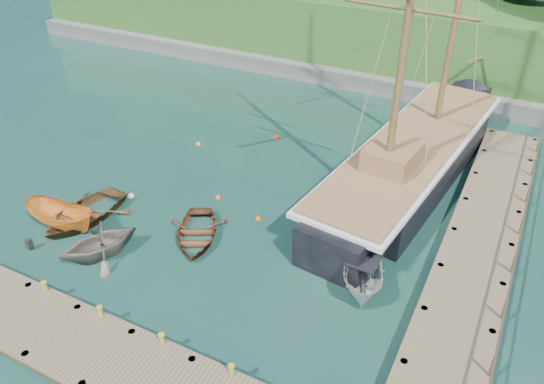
{
  "coord_description": "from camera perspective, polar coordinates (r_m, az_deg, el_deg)",
  "views": [
    {
      "loc": [
        11.75,
        -15.05,
        16.11
      ],
      "look_at": [
        1.9,
        3.92,
        2.0
      ],
      "focal_mm": 35.0,
      "sensor_mm": 36.0,
      "label": 1
    }
  ],
  "objects": [
    {
      "name": "rowboat_1",
      "position": [
        26.17,
        -17.85,
        -6.52
      ],
      "size": [
        4.45,
        4.67,
        1.92
      ],
      "primitive_type": "imported",
      "rotation": [
        0.0,
        0.0,
        -0.47
      ],
      "color": "#6C6258",
      "rests_on": "ground"
    },
    {
      "name": "motorboat_orange",
      "position": [
        28.59,
        -21.45,
        -3.56
      ],
      "size": [
        4.12,
        1.7,
        1.57
      ],
      "primitive_type": "imported",
      "rotation": [
        0.0,
        0.0,
        1.61
      ],
      "color": "orange",
      "rests_on": "ground"
    },
    {
      "name": "rowboat_0",
      "position": [
        28.8,
        -19.47,
        -2.79
      ],
      "size": [
        3.8,
        5.05,
        0.99
      ],
      "primitive_type": "imported",
      "rotation": [
        0.0,
        0.0,
        -0.08
      ],
      "color": "#543A1E",
      "rests_on": "ground"
    },
    {
      "name": "mooring_buoy_0",
      "position": [
        29.87,
        -14.9,
        -0.48
      ],
      "size": [
        0.35,
        0.35,
        0.35
      ],
      "primitive_type": "sphere",
      "color": "silver",
      "rests_on": "ground"
    },
    {
      "name": "bollard_2",
      "position": [
        21.3,
        -11.5,
        -16.65
      ],
      "size": [
        0.26,
        0.26,
        0.45
      ],
      "primitive_type": "cylinder",
      "color": "olive",
      "rests_on": "ground"
    },
    {
      "name": "mooring_buoy_4",
      "position": [
        34.31,
        -7.89,
        5.09
      ],
      "size": [
        0.32,
        0.32,
        0.32
      ],
      "primitive_type": "sphere",
      "color": "orange",
      "rests_on": "ground"
    },
    {
      "name": "ground",
      "position": [
        24.99,
        -8.1,
        -7.13
      ],
      "size": [
        160.0,
        160.0,
        0.0
      ],
      "primitive_type": "plane",
      "color": "#193A2E",
      "rests_on": "ground"
    },
    {
      "name": "cabin_boat_white",
      "position": [
        23.83,
        9.57,
        -9.69
      ],
      "size": [
        3.15,
        4.83,
        1.74
      ],
      "primitive_type": "imported",
      "rotation": [
        0.0,
        0.0,
        0.35
      ],
      "color": "silver",
      "rests_on": "ground"
    },
    {
      "name": "bollard_1",
      "position": [
        22.83,
        -17.65,
        -13.53
      ],
      "size": [
        0.26,
        0.26,
        0.45
      ],
      "primitive_type": "cylinder",
      "color": "olive",
      "rests_on": "ground"
    },
    {
      "name": "rowboat_2",
      "position": [
        26.17,
        -8.14,
        -4.97
      ],
      "size": [
        4.47,
        4.96,
        0.84
      ],
      "primitive_type": "imported",
      "rotation": [
        0.0,
        0.0,
        0.48
      ],
      "color": "#562F1C",
      "rests_on": "ground"
    },
    {
      "name": "schooner",
      "position": [
        30.73,
        14.63,
        2.88
      ],
      "size": [
        6.76,
        26.01,
        18.8
      ],
      "rotation": [
        0.0,
        0.0,
        -0.12
      ],
      "color": "black",
      "rests_on": "ground"
    },
    {
      "name": "mooring_buoy_2",
      "position": [
        27.17,
        -1.5,
        -2.96
      ],
      "size": [
        0.34,
        0.34,
        0.34
      ],
      "primitive_type": "sphere",
      "color": "#E15000",
      "rests_on": "ground"
    },
    {
      "name": "mooring_buoy_3",
      "position": [
        29.7,
        5.62,
        0.4
      ],
      "size": [
        0.3,
        0.3,
        0.3
      ],
      "primitive_type": "sphere",
      "color": "white",
      "rests_on": "ground"
    },
    {
      "name": "dock_east",
      "position": [
        27.06,
        21.62,
        -4.74
      ],
      "size": [
        3.2,
        24.0,
        1.1
      ],
      "color": "brown",
      "rests_on": "ground"
    },
    {
      "name": "bollard_0",
      "position": [
        24.63,
        -22.84,
        -10.72
      ],
      "size": [
        0.26,
        0.26,
        0.45
      ],
      "primitive_type": "cylinder",
      "color": "olive",
      "rests_on": "ground"
    },
    {
      "name": "dock_near",
      "position": [
        20.35,
        -14.13,
        -18.41
      ],
      "size": [
        20.0,
        3.2,
        1.1
      ],
      "color": "brown",
      "rests_on": "ground"
    },
    {
      "name": "mooring_buoy_1",
      "position": [
        28.91,
        -5.81,
        -0.63
      ],
      "size": [
        0.32,
        0.32,
        0.32
      ],
      "primitive_type": "sphere",
      "color": "#DE5A1B",
      "rests_on": "ground"
    },
    {
      "name": "mooring_buoy_5",
      "position": [
        34.75,
        0.54,
        5.81
      ],
      "size": [
        0.36,
        0.36,
        0.36
      ],
      "primitive_type": "sphere",
      "color": "#ED2300",
      "rests_on": "ground"
    }
  ]
}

